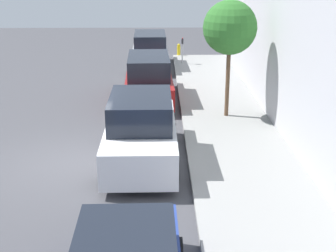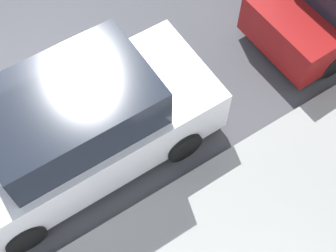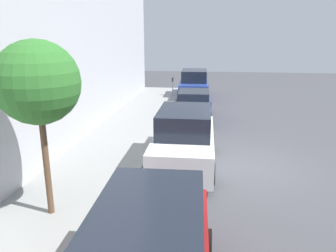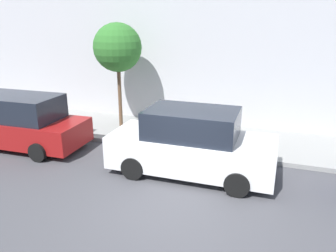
{
  "view_description": "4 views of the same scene",
  "coord_description": "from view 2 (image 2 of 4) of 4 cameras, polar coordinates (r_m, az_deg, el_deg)",
  "views": [
    {
      "loc": [
        2.71,
        -12.52,
        5.5
      ],
      "look_at": [
        2.93,
        0.34,
        1.0
      ],
      "focal_mm": 50.0,
      "sensor_mm": 36.0,
      "label": 1
    },
    {
      "loc": [
        6.07,
        -0.66,
        7.55
      ],
      "look_at": [
        2.94,
        1.35,
        1.0
      ],
      "focal_mm": 50.0,
      "sensor_mm": 36.0,
      "label": 2
    },
    {
      "loc": [
        1.39,
        10.75,
        4.39
      ],
      "look_at": [
        2.89,
        -1.28,
        1.0
      ],
      "focal_mm": 35.0,
      "sensor_mm": 36.0,
      "label": 3
    },
    {
      "loc": [
        -6.56,
        -2.21,
        4.44
      ],
      "look_at": [
        3.33,
        1.22,
        1.0
      ],
      "focal_mm": 35.0,
      "sensor_mm": 36.0,
      "label": 4
    }
  ],
  "objects": [
    {
      "name": "ground_plane",
      "position": [
        9.71,
        -16.37,
        6.05
      ],
      "size": [
        60.0,
        60.0,
        0.0
      ],
      "primitive_type": "plane",
      "color": "#424247"
    },
    {
      "name": "parked_suv_third",
      "position": [
        7.73,
        -11.17,
        -0.41
      ],
      "size": [
        2.08,
        4.81,
        1.98
      ],
      "color": "silver",
      "rests_on": "ground_plane"
    }
  ]
}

